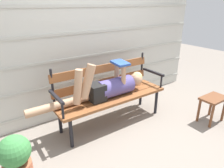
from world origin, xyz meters
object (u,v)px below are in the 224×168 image
object	(u,v)px
park_bench	(109,91)
footstool	(213,103)
potted_plant	(17,164)
reclining_person	(107,87)

from	to	relation	value
park_bench	footstool	xyz separation A→B (m)	(1.22, -0.87, -0.18)
footstool	potted_plant	xyz separation A→B (m)	(-2.58, 0.32, 0.02)
reclining_person	potted_plant	xyz separation A→B (m)	(-1.29, -0.48, -0.26)
reclining_person	footstool	world-z (taller)	reclining_person
park_bench	reclining_person	size ratio (longest dim) A/B	0.97
park_bench	footstool	world-z (taller)	park_bench
reclining_person	footstool	bearing A→B (deg)	-31.81
reclining_person	footstool	size ratio (longest dim) A/B	4.26
reclining_person	footstool	xyz separation A→B (m)	(1.29, -0.80, -0.28)
reclining_person	potted_plant	world-z (taller)	reclining_person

